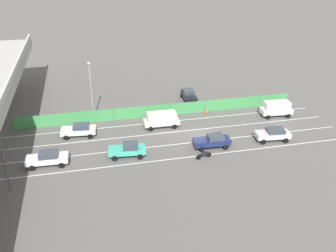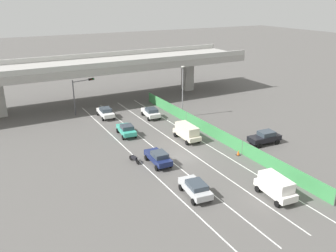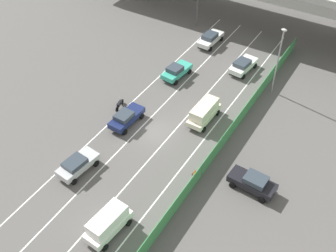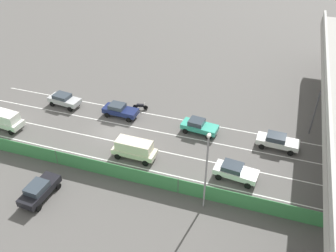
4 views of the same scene
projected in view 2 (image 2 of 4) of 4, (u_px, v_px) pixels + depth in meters
ground_plane at (181, 157)px, 42.92m from camera, size 300.00×300.00×0.00m
lane_line_left_edge at (131, 154)px, 43.77m from camera, size 0.14×43.43×0.01m
lane_line_mid_left at (155, 149)px, 45.24m from camera, size 0.14×43.43×0.01m
lane_line_mid_right at (177, 144)px, 46.71m from camera, size 0.14×43.43×0.01m
lane_line_right_edge at (198, 139)px, 48.18m from camera, size 0.14×43.43×0.01m
elevated_overpass at (103, 66)px, 63.28m from camera, size 55.32×10.94×8.14m
green_fence at (211, 131)px, 48.83m from camera, size 0.10×39.53×1.72m
car_sedan_white at (151, 112)px, 56.45m from camera, size 2.40×4.47×1.60m
car_sedan_navy at (158, 157)px, 40.74m from camera, size 2.09×4.41×1.61m
car_taxi_teal at (126, 130)px, 49.19m from camera, size 2.34×4.37×1.62m
car_van_white at (276, 186)px, 33.92m from camera, size 2.34×4.47×2.18m
car_van_cream at (187, 131)px, 47.63m from camera, size 2.10×4.70×2.11m
car_sedan_silver at (195, 188)px, 34.25m from camera, size 2.36×4.37×1.56m
car_hatchback_white at (106, 112)px, 56.52m from camera, size 2.13×4.60×1.62m
motorcycle at (134, 159)px, 41.38m from camera, size 0.66×1.93×0.93m
parked_sedan_dark at (265, 137)px, 46.38m from camera, size 4.44×2.21×1.72m
traffic_light at (81, 89)px, 57.31m from camera, size 3.86×1.10×5.77m
street_lamp at (183, 87)px, 55.48m from camera, size 0.60×0.36×8.21m
traffic_cone at (238, 153)px, 43.26m from camera, size 0.47×0.47×0.68m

